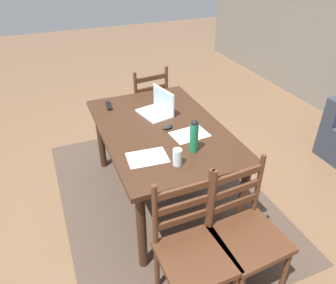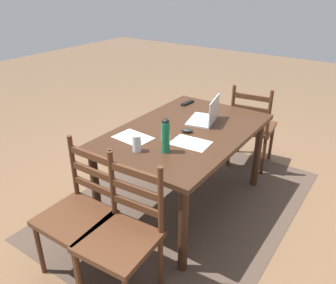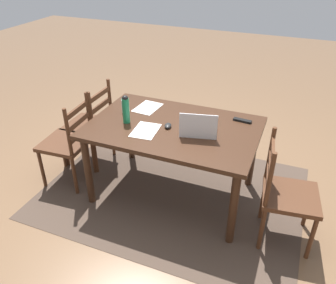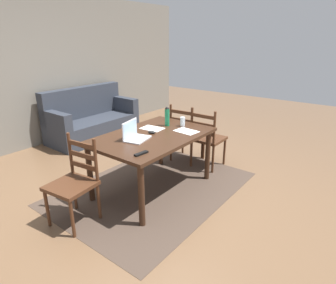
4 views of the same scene
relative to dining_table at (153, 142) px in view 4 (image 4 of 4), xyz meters
name	(u,v)px [view 4 (image 4 of 4)]	position (x,y,z in m)	size (l,w,h in m)	color
ground_plane	(153,188)	(0.00, 0.00, -0.68)	(14.00, 14.00, 0.00)	brown
area_rug	(153,188)	(0.00, 0.00, -0.67)	(2.53, 1.87, 0.01)	#47382D
wall_back	(29,72)	(0.00, 2.86, 0.67)	(8.00, 0.12, 2.70)	slate
dining_table	(153,142)	(0.00, 0.00, 0.00)	(1.54, 1.01, 0.77)	#382114
chair_right_far	(186,134)	(1.06, 0.20, -0.21)	(0.47, 0.47, 0.95)	#4C2B19
chair_right_near	(207,139)	(1.06, -0.20, -0.21)	(0.44, 0.44, 0.95)	#4C2B19
chair_left_far	(74,183)	(-1.06, 0.21, -0.21)	(0.49, 0.49, 0.95)	#4C2B19
couch	(91,120)	(0.87, 2.38, -0.32)	(1.80, 0.80, 1.00)	#2D333D
laptop	(134,135)	(-0.26, 0.07, 0.15)	(0.36, 0.29, 0.23)	silver
water_bottle	(167,116)	(0.43, 0.09, 0.23)	(0.06, 0.06, 0.27)	#197247
drinking_glass	(183,122)	(0.54, -0.09, 0.16)	(0.07, 0.07, 0.13)	silver
computer_mouse	(152,132)	(0.04, 0.04, 0.11)	(0.06, 0.10, 0.03)	black
tv_remote	(141,153)	(-0.56, -0.33, 0.10)	(0.04, 0.17, 0.02)	black
paper_stack_left	(152,128)	(0.20, 0.17, 0.09)	(0.21, 0.30, 0.00)	white
paper_stack_right	(186,131)	(0.38, -0.26, 0.09)	(0.21, 0.30, 0.00)	white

